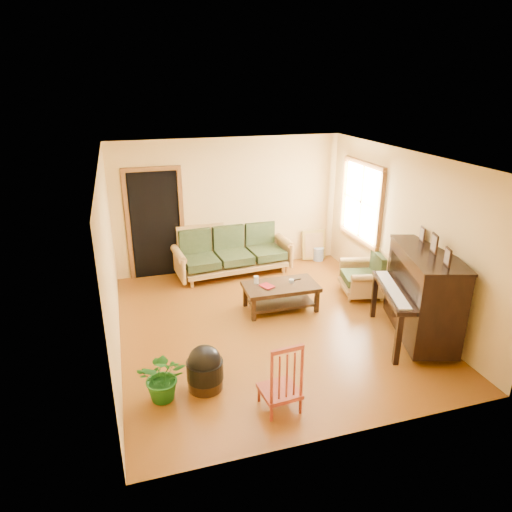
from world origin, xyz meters
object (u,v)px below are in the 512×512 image
object	(u,v)px
potted_plant	(164,376)
ceramic_crock	(318,254)
piano	(423,297)
coffee_table	(280,297)
footstool	(205,373)
armchair	(362,273)
red_chair	(280,374)
sofa	(233,251)

from	to	relation	value
potted_plant	ceramic_crock	bearing A→B (deg)	45.11
piano	potted_plant	distance (m)	3.77
coffee_table	footstool	size ratio (longest dim) A/B	2.66
coffee_table	ceramic_crock	xyz separation A→B (m)	(1.52, 1.86, -0.08)
armchair	red_chair	distance (m)	3.42
footstool	red_chair	xyz separation A→B (m)	(0.76, -0.61, 0.24)
sofa	ceramic_crock	size ratio (longest dim) A/B	8.05
potted_plant	armchair	bearing A→B (deg)	27.25
coffee_table	footstool	distance (m)	2.34
footstool	potted_plant	xyz separation A→B (m)	(-0.51, -0.07, 0.10)
coffee_table	sofa	bearing A→B (deg)	102.73
sofa	footstool	distance (m)	3.62
ceramic_crock	potted_plant	world-z (taller)	potted_plant
armchair	red_chair	bearing A→B (deg)	-122.42
armchair	footstool	size ratio (longest dim) A/B	1.81
coffee_table	ceramic_crock	size ratio (longest dim) A/B	4.34
ceramic_crock	sofa	bearing A→B (deg)	-174.79
potted_plant	footstool	bearing A→B (deg)	7.51
armchair	red_chair	xyz separation A→B (m)	(-2.41, -2.43, 0.04)
armchair	footstool	xyz separation A→B (m)	(-3.17, -1.82, -0.20)
armchair	coffee_table	bearing A→B (deg)	-163.63
piano	footstool	xyz separation A→B (m)	(-3.23, -0.25, -0.47)
armchair	piano	bearing A→B (deg)	-75.29
red_chair	potted_plant	distance (m)	1.38
potted_plant	red_chair	bearing A→B (deg)	-23.20
red_chair	ceramic_crock	bearing A→B (deg)	55.66
coffee_table	potted_plant	size ratio (longest dim) A/B	1.92
ceramic_crock	potted_plant	size ratio (longest dim) A/B	0.44
coffee_table	footstool	world-z (taller)	coffee_table
coffee_table	potted_plant	world-z (taller)	potted_plant
red_chair	footstool	bearing A→B (deg)	136.32
sofa	footstool	bearing A→B (deg)	-114.74
footstool	ceramic_crock	world-z (taller)	footstool
potted_plant	sofa	bearing A→B (deg)	63.55
ceramic_crock	footstool	bearing A→B (deg)	-131.11
sofa	ceramic_crock	xyz separation A→B (m)	(1.90, 0.17, -0.34)
piano	footstool	size ratio (longest dim) A/B	3.39
coffee_table	red_chair	xyz separation A→B (m)	(-0.84, -2.32, 0.24)
armchair	potted_plant	size ratio (longest dim) A/B	1.31
sofa	coffee_table	world-z (taller)	sofa
red_chair	ceramic_crock	xyz separation A→B (m)	(2.36, 4.18, -0.32)
sofa	red_chair	distance (m)	4.03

